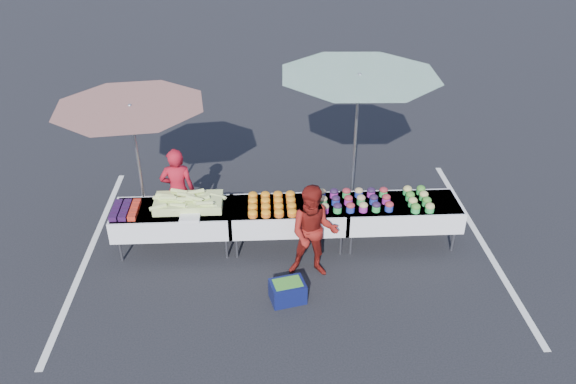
{
  "coord_description": "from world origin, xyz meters",
  "views": [
    {
      "loc": [
        -0.38,
        -7.46,
        5.41
      ],
      "look_at": [
        0.0,
        0.0,
        1.0
      ],
      "focal_mm": 35.0,
      "sensor_mm": 36.0,
      "label": 1
    }
  ],
  "objects_px": {
    "table_left": "(174,218)",
    "customer": "(314,232)",
    "table_right": "(400,212)",
    "umbrella_right": "(359,88)",
    "storage_bin": "(288,291)",
    "vendor": "(178,191)",
    "table_center": "(288,215)",
    "umbrella_left": "(132,118)"
  },
  "relations": [
    {
      "from": "vendor",
      "to": "customer",
      "type": "relative_size",
      "value": 1.01
    },
    {
      "from": "table_center",
      "to": "customer",
      "type": "relative_size",
      "value": 1.24
    },
    {
      "from": "customer",
      "to": "umbrella_right",
      "type": "bearing_deg",
      "value": 69.86
    },
    {
      "from": "table_right",
      "to": "vendor",
      "type": "height_order",
      "value": "vendor"
    },
    {
      "from": "table_right",
      "to": "umbrella_right",
      "type": "height_order",
      "value": "umbrella_right"
    },
    {
      "from": "table_left",
      "to": "umbrella_left",
      "type": "bearing_deg",
      "value": 142.08
    },
    {
      "from": "table_right",
      "to": "umbrella_right",
      "type": "bearing_deg",
      "value": 129.49
    },
    {
      "from": "table_left",
      "to": "customer",
      "type": "distance_m",
      "value": 2.27
    },
    {
      "from": "umbrella_left",
      "to": "umbrella_right",
      "type": "relative_size",
      "value": 0.83
    },
    {
      "from": "table_left",
      "to": "customer",
      "type": "bearing_deg",
      "value": -19.35
    },
    {
      "from": "table_right",
      "to": "umbrella_left",
      "type": "height_order",
      "value": "umbrella_left"
    },
    {
      "from": "table_left",
      "to": "storage_bin",
      "type": "height_order",
      "value": "table_left"
    },
    {
      "from": "customer",
      "to": "umbrella_left",
      "type": "relative_size",
      "value": 0.53
    },
    {
      "from": "storage_bin",
      "to": "customer",
      "type": "bearing_deg",
      "value": 41.7
    },
    {
      "from": "table_right",
      "to": "vendor",
      "type": "bearing_deg",
      "value": 171.26
    },
    {
      "from": "table_left",
      "to": "table_center",
      "type": "distance_m",
      "value": 1.8
    },
    {
      "from": "vendor",
      "to": "umbrella_left",
      "type": "height_order",
      "value": "umbrella_left"
    },
    {
      "from": "storage_bin",
      "to": "umbrella_left",
      "type": "bearing_deg",
      "value": 128.79
    },
    {
      "from": "umbrella_left",
      "to": "table_right",
      "type": "bearing_deg",
      "value": -5.55
    },
    {
      "from": "customer",
      "to": "storage_bin",
      "type": "xyz_separation_m",
      "value": [
        -0.41,
        -0.59,
        -0.59
      ]
    },
    {
      "from": "table_right",
      "to": "vendor",
      "type": "xyz_separation_m",
      "value": [
        -3.58,
        0.55,
        0.17
      ]
    },
    {
      "from": "vendor",
      "to": "umbrella_left",
      "type": "xyz_separation_m",
      "value": [
        -0.53,
        -0.15,
        1.36
      ]
    },
    {
      "from": "table_center",
      "to": "umbrella_right",
      "type": "relative_size",
      "value": 0.55
    },
    {
      "from": "table_right",
      "to": "customer",
      "type": "xyz_separation_m",
      "value": [
        -1.46,
        -0.75,
        0.17
      ]
    },
    {
      "from": "table_left",
      "to": "table_right",
      "type": "bearing_deg",
      "value": 0.0
    },
    {
      "from": "table_center",
      "to": "table_right",
      "type": "bearing_deg",
      "value": 0.0
    },
    {
      "from": "umbrella_right",
      "to": "customer",
      "type": "bearing_deg",
      "value": -117.44
    },
    {
      "from": "storage_bin",
      "to": "table_center",
      "type": "bearing_deg",
      "value": 73.43
    },
    {
      "from": "customer",
      "to": "storage_bin",
      "type": "relative_size",
      "value": 2.73
    },
    {
      "from": "umbrella_left",
      "to": "umbrella_right",
      "type": "xyz_separation_m",
      "value": [
        3.45,
        0.4,
        0.25
      ]
    },
    {
      "from": "table_center",
      "to": "vendor",
      "type": "xyz_separation_m",
      "value": [
        -1.78,
        0.55,
        0.17
      ]
    },
    {
      "from": "table_center",
      "to": "customer",
      "type": "height_order",
      "value": "customer"
    },
    {
      "from": "table_center",
      "to": "umbrella_left",
      "type": "xyz_separation_m",
      "value": [
        -2.31,
        0.4,
        1.54
      ]
    },
    {
      "from": "umbrella_left",
      "to": "vendor",
      "type": "bearing_deg",
      "value": 15.66
    },
    {
      "from": "table_center",
      "to": "customer",
      "type": "xyz_separation_m",
      "value": [
        0.34,
        -0.75,
        0.17
      ]
    },
    {
      "from": "table_left",
      "to": "customer",
      "type": "relative_size",
      "value": 1.24
    },
    {
      "from": "table_left",
      "to": "vendor",
      "type": "height_order",
      "value": "vendor"
    },
    {
      "from": "customer",
      "to": "table_left",
      "type": "bearing_deg",
      "value": 167.96
    },
    {
      "from": "table_left",
      "to": "umbrella_right",
      "type": "distance_m",
      "value": 3.53
    },
    {
      "from": "table_center",
      "to": "table_right",
      "type": "distance_m",
      "value": 1.8
    },
    {
      "from": "table_left",
      "to": "umbrella_right",
      "type": "xyz_separation_m",
      "value": [
        2.94,
        0.8,
        1.79
      ]
    },
    {
      "from": "table_center",
      "to": "vendor",
      "type": "height_order",
      "value": "vendor"
    }
  ]
}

